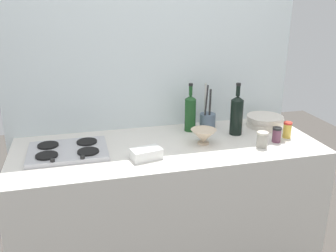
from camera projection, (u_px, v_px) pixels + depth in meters
counter_block at (168, 211)px, 2.34m from camera, size 1.80×0.70×0.90m
backsplash_panel at (154, 97)px, 2.47m from camera, size 1.90×0.06×2.19m
stovetop_hob at (68, 151)px, 2.08m from camera, size 0.43×0.33×0.04m
plate_stack at (265, 121)px, 2.50m from camera, size 0.25×0.25×0.07m
wine_bottle_leftmost at (237, 114)px, 2.33m from camera, size 0.08×0.08×0.33m
wine_bottle_mid_left at (190, 112)px, 2.39m from camera, size 0.07×0.07×0.31m
mixing_bowl at (203, 136)px, 2.20m from camera, size 0.15×0.15×0.09m
butter_dish at (146, 154)px, 2.00m from camera, size 0.18×0.13×0.06m
utensil_crock at (207, 119)px, 2.45m from camera, size 0.10×0.10×0.31m
condiment_jar_front at (262, 139)px, 2.15m from camera, size 0.07×0.07×0.09m
condiment_jar_rear at (277, 135)px, 2.23m from camera, size 0.05×0.05×0.09m
condiment_jar_spare at (287, 130)px, 2.29m from camera, size 0.05×0.05×0.10m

